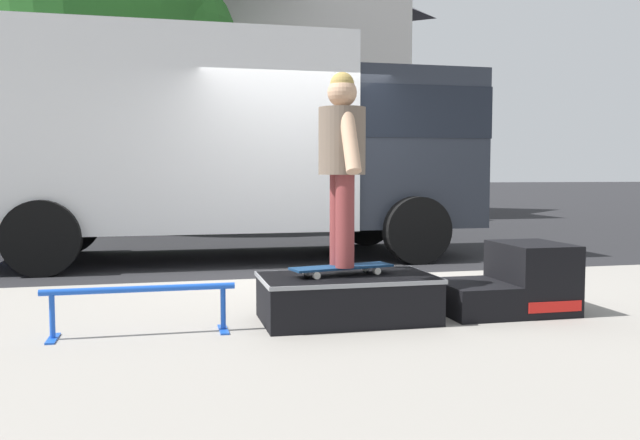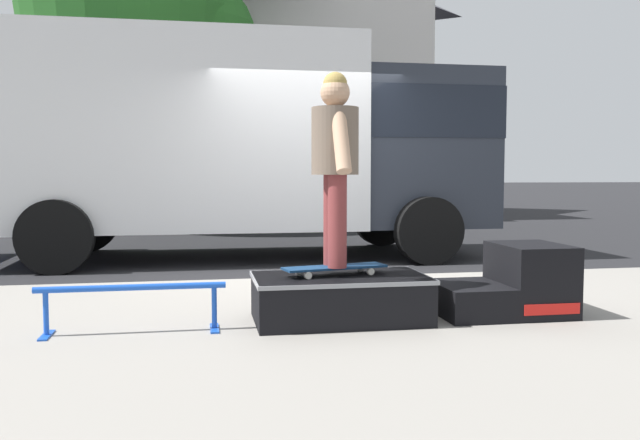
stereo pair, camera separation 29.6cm
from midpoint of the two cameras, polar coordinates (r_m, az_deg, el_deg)
name	(u,v)px [view 1 (the left image)]	position (r m, az deg, el deg)	size (l,w,h in m)	color
ground_plane	(318,280)	(7.55, -1.29, -5.18)	(140.00, 140.00, 0.00)	black
sidewalk_slab	(415,339)	(4.70, 6.40, -10.16)	(50.00, 5.00, 0.12)	gray
skate_box	(347,296)	(4.93, 0.62, -6.58)	(1.28, 0.74, 0.34)	black
kicker_ramp	(514,284)	(5.41, 14.84, -5.31)	(1.00, 0.67, 0.54)	black
grind_rail	(140,299)	(4.69, -17.00, -6.53)	(1.27, 0.28, 0.34)	blue
skateboard	(342,268)	(4.91, 0.16, -4.12)	(0.80, 0.36, 0.07)	navy
skater_kid	(342,153)	(4.86, 0.16, 5.80)	(0.34, 0.73, 1.42)	brown
box_truck	(233,138)	(9.54, -8.40, 6.96)	(6.91, 2.63, 3.05)	white
street_tree_main	(120,19)	(14.92, -17.40, 16.21)	(4.88, 4.44, 6.76)	brown
house_behind	(219,67)	(19.80, -9.14, 12.83)	(9.54, 8.23, 8.40)	silver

